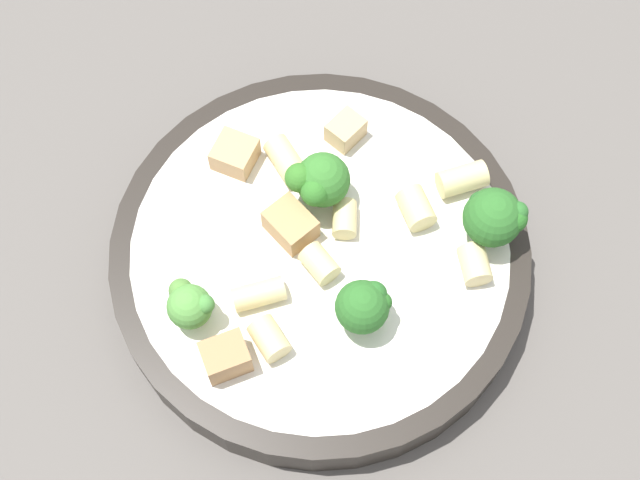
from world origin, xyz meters
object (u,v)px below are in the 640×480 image
object	(u,v)px
broccoli_floret_2	(320,181)
rigatoni_6	(475,264)
broccoli_floret_3	(495,217)
rigatoni_2	(462,179)
rigatoni_1	(415,207)
rigatoni_4	(259,294)
chicken_chunk_0	(226,357)
rigatoni_0	(269,339)
rigatoni_7	(320,264)
broccoli_floret_1	(189,305)
rigatoni_3	(345,219)
chicken_chunk_2	(346,130)
broccoli_floret_0	(364,306)
chicken_chunk_1	(291,225)
rigatoni_5	(292,159)
chicken_chunk_3	(235,154)
pasta_bowl	(320,256)

from	to	relation	value
broccoli_floret_2	rigatoni_6	world-z (taller)	broccoli_floret_2
broccoli_floret_3	rigatoni_2	size ratio (longest dim) A/B	1.40
rigatoni_1	rigatoni_2	world-z (taller)	same
rigatoni_4	chicken_chunk_0	bearing A→B (deg)	-134.44
rigatoni_0	rigatoni_7	world-z (taller)	same
chicken_chunk_0	broccoli_floret_1	bearing A→B (deg)	105.70
rigatoni_1	rigatoni_4	xyz separation A→B (m)	(-0.11, -0.02, -0.00)
broccoli_floret_1	broccoli_floret_3	world-z (taller)	broccoli_floret_3
rigatoni_3	chicken_chunk_2	distance (m)	0.06
rigatoni_6	chicken_chunk_0	size ratio (longest dim) A/B	0.87
broccoli_floret_0	chicken_chunk_0	world-z (taller)	broccoli_floret_0
rigatoni_2	broccoli_floret_0	bearing A→B (deg)	-145.98
broccoli_floret_3	rigatoni_6	xyz separation A→B (m)	(-0.02, -0.02, -0.02)
broccoli_floret_2	rigatoni_7	size ratio (longest dim) A/B	1.81
rigatoni_6	chicken_chunk_1	distance (m)	0.11
broccoli_floret_0	rigatoni_2	bearing A→B (deg)	34.02
broccoli_floret_3	rigatoni_6	bearing A→B (deg)	-135.75
rigatoni_3	chicken_chunk_0	size ratio (longest dim) A/B	0.87
rigatoni_1	broccoli_floret_0	bearing A→B (deg)	-136.30
broccoli_floret_0	rigatoni_6	size ratio (longest dim) A/B	1.68
rigatoni_6	chicken_chunk_2	size ratio (longest dim) A/B	1.00
broccoli_floret_1	rigatoni_2	size ratio (longest dim) A/B	1.05
rigatoni_4	chicken_chunk_2	world-z (taller)	chicken_chunk_2
rigatoni_2	rigatoni_5	bearing A→B (deg)	151.37
rigatoni_0	chicken_chunk_2	bearing A→B (deg)	51.41
broccoli_floret_0	rigatoni_1	xyz separation A→B (m)	(0.05, 0.05, -0.01)
rigatoni_3	chicken_chunk_2	bearing A→B (deg)	68.10
rigatoni_2	chicken_chunk_3	bearing A→B (deg)	152.06
broccoli_floret_2	chicken_chunk_2	distance (m)	0.05
rigatoni_0	broccoli_floret_1	bearing A→B (deg)	138.48
broccoli_floret_3	rigatoni_7	world-z (taller)	broccoli_floret_3
rigatoni_0	chicken_chunk_1	world-z (taller)	chicken_chunk_1
broccoli_floret_1	broccoli_floret_2	size ratio (longest dim) A/B	0.79
rigatoni_2	chicken_chunk_1	size ratio (longest dim) A/B	1.04
rigatoni_1	rigatoni_5	bearing A→B (deg)	134.89
broccoli_floret_1	chicken_chunk_0	world-z (taller)	broccoli_floret_1
chicken_chunk_0	rigatoni_2	bearing A→B (deg)	18.67
pasta_bowl	broccoli_floret_1	size ratio (longest dim) A/B	8.24
pasta_bowl	rigatoni_0	bearing A→B (deg)	-135.91
rigatoni_0	broccoli_floret_2	bearing A→B (deg)	52.27
rigatoni_7	pasta_bowl	bearing A→B (deg)	68.62
broccoli_floret_0	rigatoni_5	size ratio (longest dim) A/B	1.24
rigatoni_2	chicken_chunk_1	bearing A→B (deg)	176.04
broccoli_floret_2	chicken_chunk_3	distance (m)	0.06
rigatoni_0	chicken_chunk_2	world-z (taller)	same
broccoli_floret_0	chicken_chunk_1	distance (m)	0.07
broccoli_floret_2	chicken_chunk_1	distance (m)	0.03
chicken_chunk_1	pasta_bowl	bearing A→B (deg)	-52.27
broccoli_floret_0	pasta_bowl	bearing A→B (deg)	97.51
rigatoni_2	chicken_chunk_3	world-z (taller)	same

